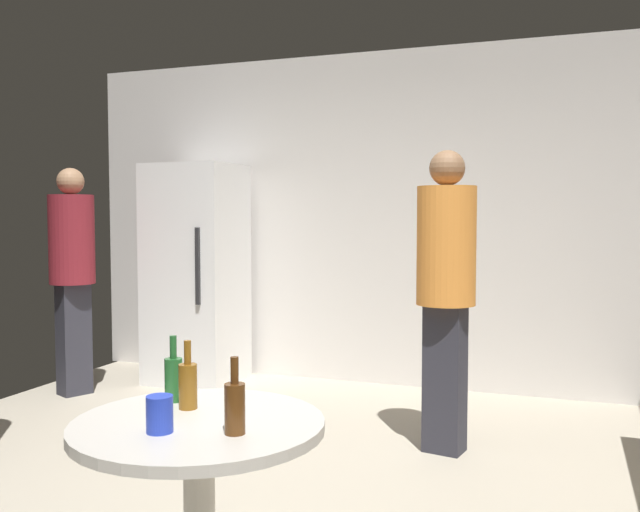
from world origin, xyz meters
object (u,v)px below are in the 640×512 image
Objects in this scene: refrigerator at (196,273)px; foreground_table at (199,453)px; beer_bottle_brown at (235,406)px; person_in_maroon_shirt at (72,262)px; person_in_orange_shirt at (446,276)px; beer_bottle_amber at (188,384)px; beer_bottle_green at (174,377)px; plastic_cup_blue at (160,414)px.

refrigerator is 2.25× the size of foreground_table.
beer_bottle_brown is (1.98, -3.20, -0.08)m from refrigerator.
person_in_maroon_shirt is at bearing 135.87° from foreground_table.
person_in_orange_shirt is (2.91, -0.32, 0.01)m from person_in_maroon_shirt.
beer_bottle_amber is 1.00× the size of beer_bottle_green.
beer_bottle_brown is at bearing -18.72° from person_in_maroon_shirt.
beer_bottle_amber and beer_bottle_brown have the same top height.
beer_bottle_amber is at bearing -19.56° from person_in_maroon_shirt.
foreground_table is 3.48× the size of beer_bottle_brown.
person_in_orange_shirt is at bearing 77.91° from plastic_cup_blue.
refrigerator is at bearing 120.16° from foreground_table.
person_in_orange_shirt is (0.62, 1.92, 0.21)m from beer_bottle_green.
refrigerator reaches higher than person_in_maroon_shirt.
plastic_cup_blue is at bearing -1.09° from person_in_orange_shirt.
beer_bottle_green is 2.09× the size of plastic_cup_blue.
foreground_table is (1.81, -3.12, -0.27)m from refrigerator.
refrigerator is 0.98m from person_in_maroon_shirt.
person_in_maroon_shirt is (-0.67, -0.71, 0.12)m from refrigerator.
person_in_maroon_shirt reaches higher than beer_bottle_amber.
person_in_maroon_shirt reaches higher than beer_bottle_brown.
person_in_maroon_shirt is at bearing 136.82° from beer_bottle_brown.
refrigerator is 3.71m from plastic_cup_blue.
plastic_cup_blue is (1.77, -3.26, -0.11)m from refrigerator.
refrigerator is at bearing 121.78° from beer_bottle_brown.
foreground_table is 0.24m from beer_bottle_amber.
plastic_cup_blue is at bearing -163.67° from beer_bottle_brown.
refrigerator is 2.47m from person_in_orange_shirt.
beer_bottle_green is 2.03m from person_in_orange_shirt.
beer_bottle_amber is at bearing -3.94° from person_in_orange_shirt.
person_in_orange_shirt reaches higher than plastic_cup_blue.
refrigerator is 16.36× the size of plastic_cup_blue.
refrigerator is at bearing 118.41° from plastic_cup_blue.
beer_bottle_brown is 0.23m from plastic_cup_blue.
foreground_table is 3.48× the size of beer_bottle_amber.
refrigerator reaches higher than beer_bottle_brown.
person_in_maroon_shirt is at bearing 135.97° from beer_bottle_amber.
beer_bottle_green is at bearing 139.15° from foreground_table.
person_in_orange_shirt is at bearing -24.71° from refrigerator.
beer_bottle_brown is 0.13× the size of person_in_orange_shirt.
person_in_maroon_shirt reaches higher than beer_bottle_green.
foreground_table is at bearing -19.66° from person_in_maroon_shirt.
plastic_cup_blue is at bearing -78.35° from beer_bottle_amber.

